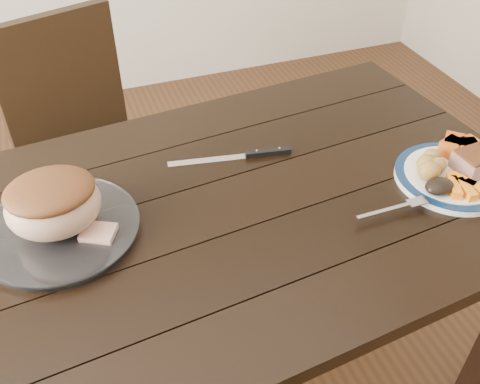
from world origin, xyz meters
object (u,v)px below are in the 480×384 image
object	(u,v)px
carving_knife	(253,154)
chair_far	(85,140)
dinner_plate	(451,177)
serving_platter	(61,231)
fork	(397,208)
roast_joint	(54,205)
dining_table	(206,240)
pork_slice	(477,162)

from	to	relation	value
carving_knife	chair_far	bearing A→B (deg)	134.21
dinner_plate	carving_knife	bearing A→B (deg)	148.11
serving_platter	carving_knife	size ratio (longest dim) A/B	1.04
dinner_plate	carving_knife	world-z (taller)	dinner_plate
fork	roast_joint	xyz separation A→B (m)	(-0.72, 0.20, 0.06)
serving_platter	dining_table	bearing A→B (deg)	-7.17
dinner_plate	carving_knife	xyz separation A→B (m)	(-0.42, 0.26, -0.00)
dining_table	serving_platter	distance (m)	0.33
fork	serving_platter	bearing A→B (deg)	164.33
pork_slice	dinner_plate	bearing A→B (deg)	175.24
chair_far	carving_knife	size ratio (longest dim) A/B	2.92
dinner_plate	serving_platter	size ratio (longest dim) A/B	0.82
chair_far	serving_platter	bearing A→B (deg)	63.00
chair_far	pork_slice	bearing A→B (deg)	117.50
chair_far	roast_joint	world-z (taller)	chair_far
pork_slice	fork	bearing A→B (deg)	-167.73
dining_table	fork	bearing A→B (deg)	-21.51
dining_table	fork	world-z (taller)	fork
pork_slice	fork	xyz separation A→B (m)	(-0.26, -0.06, -0.02)
pork_slice	carving_knife	xyz separation A→B (m)	(-0.48, 0.26, -0.04)
chair_far	pork_slice	size ratio (longest dim) A/B	9.32
dinner_plate	pork_slice	xyz separation A→B (m)	(0.06, -0.01, 0.03)
dining_table	roast_joint	world-z (taller)	roast_joint
pork_slice	roast_joint	distance (m)	0.98
carving_knife	serving_platter	bearing A→B (deg)	-156.39
dining_table	fork	size ratio (longest dim) A/B	9.46
dinner_plate	pork_slice	world-z (taller)	pork_slice
pork_slice	carving_knife	size ratio (longest dim) A/B	0.31
chair_far	carving_knife	bearing A→B (deg)	105.81
dining_table	fork	distance (m)	0.45
dining_table	pork_slice	bearing A→B (deg)	-8.95
serving_platter	fork	size ratio (longest dim) A/B	1.86
dinner_plate	roast_joint	size ratio (longest dim) A/B	1.37
dinner_plate	roast_joint	xyz separation A→B (m)	(-0.91, 0.14, 0.07)
serving_platter	roast_joint	distance (m)	0.07
pork_slice	carving_knife	distance (m)	0.55
roast_joint	chair_far	bearing A→B (deg)	81.57
chair_far	dinner_plate	bearing A→B (deg)	115.62
chair_far	fork	distance (m)	1.11
pork_slice	carving_knife	bearing A→B (deg)	151.00
carving_knife	dinner_plate	bearing A→B (deg)	-22.05
pork_slice	carving_knife	world-z (taller)	pork_slice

